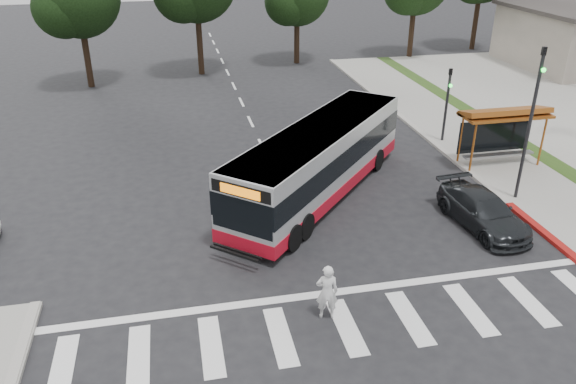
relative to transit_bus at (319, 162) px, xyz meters
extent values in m
plane|color=black|center=(-1.44, -3.71, -1.53)|extent=(140.00, 140.00, 0.00)
cube|color=gray|center=(9.56, 4.29, -1.47)|extent=(4.00, 40.00, 0.12)
cube|color=#9E9991|center=(7.56, 4.29, -1.46)|extent=(0.30, 40.00, 0.15)
cube|color=maroon|center=(7.56, -5.71, -1.46)|extent=(0.32, 6.00, 0.15)
cube|color=silver|center=(-1.44, -8.71, -1.53)|extent=(18.00, 2.60, 0.01)
cylinder|color=#974E19|center=(7.56, 0.69, -0.26)|extent=(0.10, 0.10, 2.30)
cylinder|color=#974E19|center=(11.16, 0.69, -0.26)|extent=(0.10, 0.10, 2.30)
cylinder|color=#974E19|center=(7.56, 1.89, -0.26)|extent=(0.10, 0.10, 2.30)
cylinder|color=#974E19|center=(11.16, 1.89, -0.26)|extent=(0.10, 0.10, 2.30)
cube|color=#974E19|center=(9.36, 1.29, 1.04)|extent=(4.20, 1.60, 0.12)
cube|color=#974E19|center=(9.36, 1.34, 1.19)|extent=(4.20, 1.32, 0.51)
cube|color=black|center=(9.36, 1.89, -0.21)|extent=(3.80, 0.06, 1.60)
cube|color=gray|center=(9.36, 1.29, -0.96)|extent=(3.60, 0.40, 0.08)
cylinder|color=black|center=(8.16, -2.21, 1.72)|extent=(0.14, 0.14, 6.50)
imported|color=black|center=(8.16, -2.21, 4.47)|extent=(0.16, 0.20, 1.00)
sphere|color=#19E533|center=(8.16, -2.39, 4.12)|extent=(0.18, 0.18, 0.18)
cylinder|color=black|center=(8.16, 4.79, 0.47)|extent=(0.14, 0.14, 4.00)
imported|color=black|center=(8.16, 4.79, 1.97)|extent=(0.16, 0.20, 1.00)
sphere|color=#19E533|center=(8.16, 4.61, 1.62)|extent=(0.18, 0.18, 0.18)
cylinder|color=black|center=(14.56, 24.29, 0.77)|extent=(0.44, 0.44, 4.40)
cylinder|color=black|center=(21.56, 26.29, 0.89)|extent=(0.44, 0.44, 4.84)
cylinder|color=black|center=(-3.44, 22.29, 0.89)|extent=(0.44, 0.44, 4.84)
cylinder|color=black|center=(4.56, 24.29, 0.45)|extent=(0.44, 0.44, 3.96)
sphere|color=black|center=(3.65, 23.64, 3.42)|extent=(3.64, 3.64, 3.64)
cylinder|color=black|center=(-11.44, 20.29, 0.67)|extent=(0.44, 0.44, 4.40)
sphere|color=black|center=(-12.42, 19.59, 3.97)|extent=(3.92, 3.92, 3.92)
imported|color=silver|center=(-1.91, -8.12, -0.62)|extent=(0.74, 0.56, 1.82)
imported|color=black|center=(5.53, -4.01, -0.87)|extent=(2.30, 4.74, 1.33)
camera|label=1|loc=(-5.89, -21.22, 9.38)|focal=35.00mm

